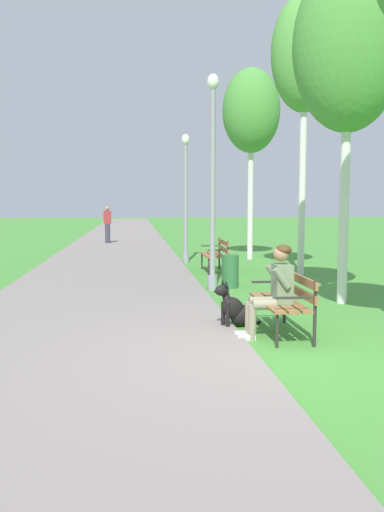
{
  "coord_description": "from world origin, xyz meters",
  "views": [
    {
      "loc": [
        -1.54,
        -6.18,
        1.81
      ],
      "look_at": [
        -0.56,
        3.08,
        0.9
      ],
      "focal_mm": 38.59,
      "sensor_mm": 36.0,
      "label": 1
    }
  ],
  "objects_px": {
    "park_bench_mid": "(216,252)",
    "lamp_post_mid": "(186,197)",
    "person_seated_on_near_bench": "(274,287)",
    "birch_tree_second": "(348,48)",
    "dog_black": "(236,310)",
    "birch_tree_third": "(305,56)",
    "birch_tree_fourth": "(251,112)",
    "litter_bin": "(230,271)",
    "lamp_post_near": "(213,180)",
    "park_bench_near": "(286,297)",
    "pedestrian_distant": "(107,225)"
  },
  "relations": [
    {
      "from": "park_bench_mid",
      "to": "lamp_post_mid",
      "type": "bearing_deg",
      "value": 104.61
    },
    {
      "from": "person_seated_on_near_bench",
      "to": "birch_tree_second",
      "type": "relative_size",
      "value": 0.21
    },
    {
      "from": "park_bench_mid",
      "to": "birch_tree_second",
      "type": "bearing_deg",
      "value": -71.3
    },
    {
      "from": "dog_black",
      "to": "birch_tree_second",
      "type": "height_order",
      "value": "birch_tree_second"
    },
    {
      "from": "birch_tree_third",
      "to": "birch_tree_fourth",
      "type": "xyz_separation_m",
      "value": [
        -0.47,
        3.87,
        -0.71
      ]
    },
    {
      "from": "birch_tree_third",
      "to": "litter_bin",
      "type": "relative_size",
      "value": 9.71
    },
    {
      "from": "lamp_post_near",
      "to": "birch_tree_second",
      "type": "distance_m",
      "value": 3.5
    },
    {
      "from": "birch_tree_second",
      "to": "birch_tree_fourth",
      "type": "relative_size",
      "value": 1.0
    },
    {
      "from": "person_seated_on_near_bench",
      "to": "lamp_post_near",
      "type": "relative_size",
      "value": 0.29
    },
    {
      "from": "park_bench_near",
      "to": "litter_bin",
      "type": "xyz_separation_m",
      "value": [
        -0.03,
        4.17,
        -0.16
      ]
    },
    {
      "from": "park_bench_mid",
      "to": "birch_tree_second",
      "type": "relative_size",
      "value": 0.25
    },
    {
      "from": "birch_tree_second",
      "to": "pedestrian_distant",
      "type": "relative_size",
      "value": 3.62
    },
    {
      "from": "person_seated_on_near_bench",
      "to": "dog_black",
      "type": "height_order",
      "value": "person_seated_on_near_bench"
    },
    {
      "from": "park_bench_near",
      "to": "park_bench_mid",
      "type": "relative_size",
      "value": 1.0
    },
    {
      "from": "park_bench_mid",
      "to": "birch_tree_fourth",
      "type": "height_order",
      "value": "birch_tree_fourth"
    },
    {
      "from": "dog_black",
      "to": "lamp_post_near",
      "type": "height_order",
      "value": "lamp_post_near"
    },
    {
      "from": "birch_tree_fourth",
      "to": "person_seated_on_near_bench",
      "type": "bearing_deg",
      "value": -100.28
    },
    {
      "from": "dog_black",
      "to": "birch_tree_fourth",
      "type": "xyz_separation_m",
      "value": [
        2.22,
        9.43,
        4.36
      ]
    },
    {
      "from": "birch_tree_fourth",
      "to": "dog_black",
      "type": "bearing_deg",
      "value": -103.27
    },
    {
      "from": "person_seated_on_near_bench",
      "to": "lamp_post_mid",
      "type": "relative_size",
      "value": 0.33
    },
    {
      "from": "litter_bin",
      "to": "lamp_post_mid",
      "type": "bearing_deg",
      "value": 95.54
    },
    {
      "from": "lamp_post_near",
      "to": "birch_tree_third",
      "type": "relative_size",
      "value": 0.64
    },
    {
      "from": "dog_black",
      "to": "birch_tree_third",
      "type": "distance_m",
      "value": 7.99
    },
    {
      "from": "park_bench_mid",
      "to": "pedestrian_distant",
      "type": "relative_size",
      "value": 0.91
    },
    {
      "from": "lamp_post_mid",
      "to": "birch_tree_second",
      "type": "distance_m",
      "value": 7.67
    },
    {
      "from": "park_bench_mid",
      "to": "person_seated_on_near_bench",
      "type": "xyz_separation_m",
      "value": [
        -0.28,
        -7.0,
        0.17
      ]
    },
    {
      "from": "birch_tree_third",
      "to": "birch_tree_fourth",
      "type": "relative_size",
      "value": 1.14
    },
    {
      "from": "pedestrian_distant",
      "to": "lamp_post_near",
      "type": "bearing_deg",
      "value": -78.13
    },
    {
      "from": "dog_black",
      "to": "pedestrian_distant",
      "type": "bearing_deg",
      "value": 98.96
    },
    {
      "from": "park_bench_mid",
      "to": "dog_black",
      "type": "bearing_deg",
      "value": -96.11
    },
    {
      "from": "park_bench_near",
      "to": "person_seated_on_near_bench",
      "type": "relative_size",
      "value": 1.2
    },
    {
      "from": "birch_tree_second",
      "to": "pedestrian_distant",
      "type": "xyz_separation_m",
      "value": [
        -4.85,
        14.78,
        -3.62
      ]
    },
    {
      "from": "lamp_post_near",
      "to": "birch_tree_fourth",
      "type": "distance_m",
      "value": 6.8
    },
    {
      "from": "lamp_post_near",
      "to": "person_seated_on_near_bench",
      "type": "bearing_deg",
      "value": -86.55
    },
    {
      "from": "dog_black",
      "to": "birch_tree_fourth",
      "type": "distance_m",
      "value": 10.62
    },
    {
      "from": "person_seated_on_near_bench",
      "to": "birch_tree_second",
      "type": "distance_m",
      "value": 4.82
    },
    {
      "from": "park_bench_mid",
      "to": "lamp_post_mid",
      "type": "height_order",
      "value": "lamp_post_mid"
    },
    {
      "from": "park_bench_near",
      "to": "pedestrian_distant",
      "type": "distance_m",
      "value": 17.26
    },
    {
      "from": "lamp_post_near",
      "to": "pedestrian_distant",
      "type": "bearing_deg",
      "value": 101.87
    },
    {
      "from": "birch_tree_fourth",
      "to": "birch_tree_second",
      "type": "bearing_deg",
      "value": -89.77
    },
    {
      "from": "birch_tree_second",
      "to": "birch_tree_third",
      "type": "height_order",
      "value": "birch_tree_third"
    },
    {
      "from": "birch_tree_second",
      "to": "birch_tree_fourth",
      "type": "xyz_separation_m",
      "value": [
        -0.03,
        7.75,
        0.16
      ]
    },
    {
      "from": "park_bench_mid",
      "to": "birch_tree_third",
      "type": "xyz_separation_m",
      "value": [
        2.01,
        -0.78,
        4.82
      ]
    },
    {
      "from": "park_bench_mid",
      "to": "person_seated_on_near_bench",
      "type": "relative_size",
      "value": 1.2
    },
    {
      "from": "lamp_post_mid",
      "to": "birch_tree_third",
      "type": "height_order",
      "value": "birch_tree_third"
    },
    {
      "from": "litter_bin",
      "to": "pedestrian_distant",
      "type": "relative_size",
      "value": 0.42
    },
    {
      "from": "litter_bin",
      "to": "birch_tree_third",
      "type": "bearing_deg",
      "value": 41.59
    },
    {
      "from": "person_seated_on_near_bench",
      "to": "lamp_post_mid",
      "type": "height_order",
      "value": "lamp_post_mid"
    },
    {
      "from": "birch_tree_second",
      "to": "park_bench_near",
      "type": "bearing_deg",
      "value": -127.14
    },
    {
      "from": "person_seated_on_near_bench",
      "to": "pedestrian_distant",
      "type": "distance_m",
      "value": 17.38
    }
  ]
}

